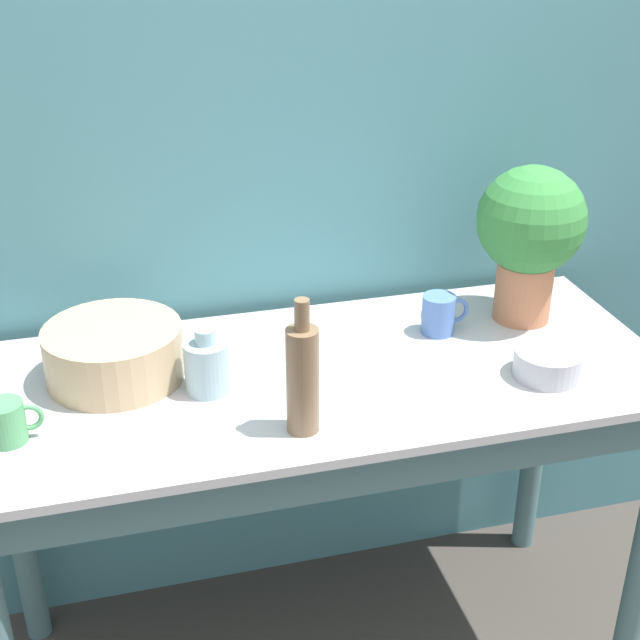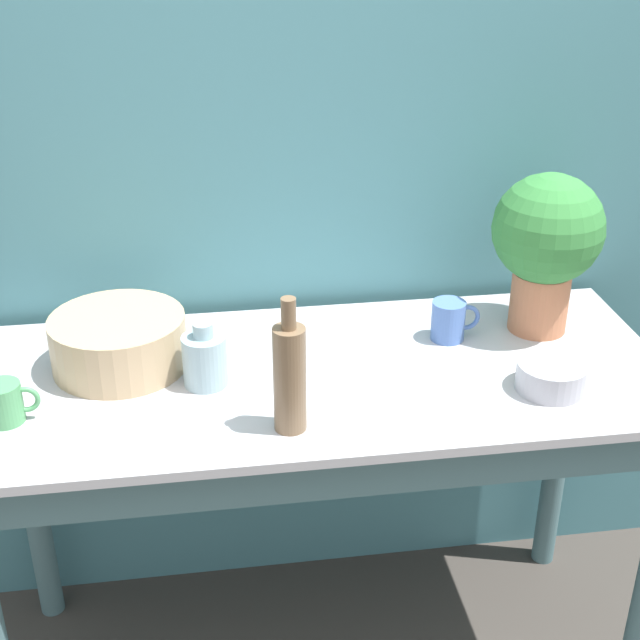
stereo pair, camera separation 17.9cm
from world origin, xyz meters
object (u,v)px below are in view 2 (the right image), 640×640
Objects in this scene: bowl_wash_large at (119,342)px; bowl_small_steel at (551,376)px; mug_blue at (449,320)px; mug_green at (5,403)px; potted_plant at (547,239)px; bottle_short at (205,359)px; bottle_tall at (290,376)px.

bowl_wash_large is 0.89m from bowl_small_steel.
mug_blue is at bearing 1.39° from bowl_wash_large.
mug_blue is 0.28m from bowl_small_steel.
mug_green is 1.06m from bowl_small_steel.
mug_green is at bearing -167.68° from mug_blue.
potted_plant reaches higher than bowl_wash_large.
bowl_wash_large is at bearing 150.40° from bottle_short.
bowl_wash_large is at bearing -178.61° from mug_blue.
bottle_short is (-0.15, 0.18, -0.05)m from bottle_tall.
mug_blue is (0.92, 0.20, 0.01)m from mug_green.
mug_green is (-0.53, 0.10, -0.07)m from bottle_tall.
mug_green is (-0.20, -0.18, -0.02)m from bowl_wash_large.
potted_plant reaches higher than bottle_tall.
bottle_short is 0.39m from mug_green.
bowl_wash_large is at bearing 165.56° from bowl_small_steel.
bowl_small_steel is (-0.07, -0.26, -0.19)m from potted_plant.
mug_blue is at bearing -174.96° from potted_plant.
bowl_wash_large is 1.04× the size of bottle_tall.
mug_green is 0.75× the size of bowl_small_steel.
mug_green is 0.94m from mug_blue.
bottle_short is 1.31× the size of mug_green.
mug_blue is (0.71, 0.02, -0.01)m from bowl_wash_large.
potted_plant is at bearing 10.98° from mug_green.
mug_green is at bearing -137.84° from bowl_wash_large.
potted_plant is 0.27m from mug_blue.
potted_plant reaches higher than bottle_short.
mug_blue is (-0.21, -0.02, -0.17)m from potted_plant.
bottle_tall is at bearing -10.76° from mug_green.
bottle_tall is 0.54m from mug_green.
mug_green is 0.95× the size of mug_blue.
bottle_tall is 1.93× the size of bowl_small_steel.
bowl_small_steel is at bearing -58.95° from mug_blue.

